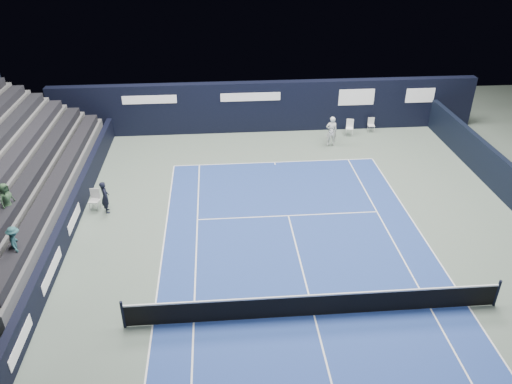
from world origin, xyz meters
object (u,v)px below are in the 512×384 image
(folding_chair_back_b, at_px, (371,124))
(line_judge_chair, at_px, (95,198))
(folding_chair_back_a, at_px, (350,124))
(tennis_net, at_px, (315,304))
(tennis_player, at_px, (331,131))

(folding_chair_back_b, distance_m, line_judge_chair, 17.26)
(folding_chair_back_a, distance_m, tennis_net, 16.17)
(folding_chair_back_b, bearing_deg, tennis_net, -110.40)
(tennis_player, bearing_deg, folding_chair_back_a, 45.06)
(folding_chair_back_b, xyz_separation_m, tennis_net, (-6.48, -15.75, 0.00))
(tennis_player, bearing_deg, tennis_net, -104.30)
(folding_chair_back_b, height_order, tennis_player, tennis_player)
(folding_chair_back_a, relative_size, tennis_net, 0.08)
(folding_chair_back_b, distance_m, tennis_player, 3.50)
(tennis_net, bearing_deg, line_judge_chair, 138.64)
(folding_chair_back_b, xyz_separation_m, line_judge_chair, (-15.29, -7.99, 0.07))
(folding_chair_back_a, bearing_deg, folding_chair_back_b, 30.07)
(folding_chair_back_b, relative_size, line_judge_chair, 0.89)
(line_judge_chair, bearing_deg, folding_chair_back_b, 38.15)
(line_judge_chair, relative_size, tennis_player, 0.56)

